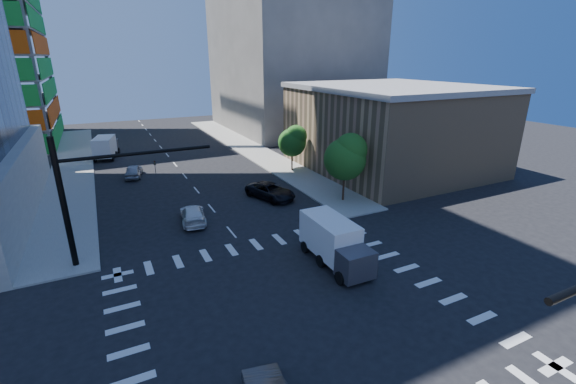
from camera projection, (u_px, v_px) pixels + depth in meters
ground at (299, 313)px, 22.00m from camera, size 160.00×160.00×0.00m
road_markings at (299, 313)px, 22.00m from camera, size 20.00×20.00×0.01m
sidewalk_ne at (250, 149)px, 61.03m from camera, size 5.00×60.00×0.15m
sidewalk_nw at (72, 168)px, 50.54m from camera, size 5.00×60.00×0.15m
commercial_building at (391, 127)px, 49.33m from camera, size 20.50×22.50×10.60m
bg_building_ne at (290, 56)px, 75.18m from camera, size 24.00×30.00×28.00m
signal_mast_nw at (87, 189)px, 25.71m from camera, size 10.20×0.40×9.00m
tree_south at (347, 156)px, 37.50m from camera, size 4.16×4.16×6.82m
tree_north at (293, 141)px, 48.00m from camera, size 3.54×3.52×5.78m
car_nb_far at (270, 191)px, 39.58m from camera, size 4.40×6.23×1.58m
car_sb_near at (193, 214)px, 33.91m from camera, size 2.71×5.19×1.44m
car_sb_mid at (134, 171)px, 46.68m from camera, size 2.69×4.71×1.51m
box_truck_near at (337, 247)px, 26.68m from camera, size 2.60×5.96×3.11m
box_truck_far at (106, 148)px, 55.64m from camera, size 3.83×6.41×3.14m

